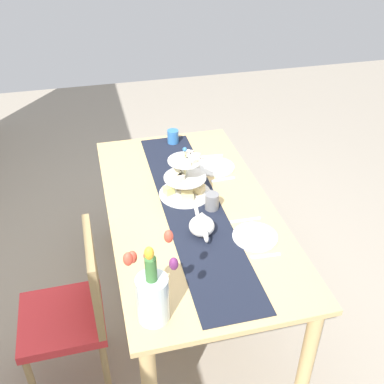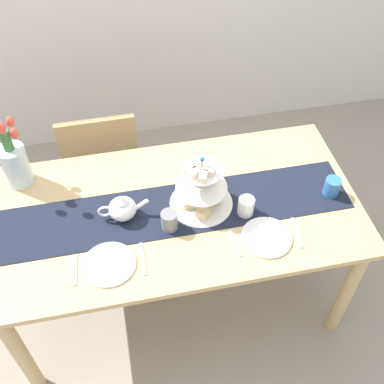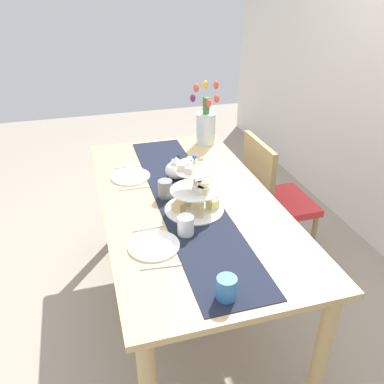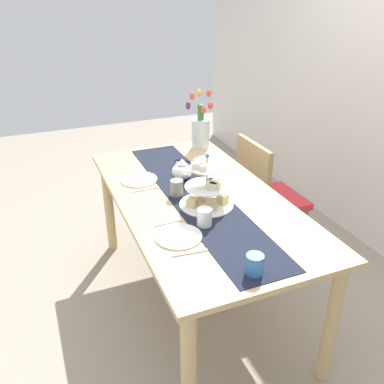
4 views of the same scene
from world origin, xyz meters
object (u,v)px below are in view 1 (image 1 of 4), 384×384
(fork_right, at_px, (223,179))
(mug_grey, at_px, (212,201))
(teapot, at_px, (202,225))
(tiered_cake_stand, at_px, (185,180))
(mug_white_text, at_px, (193,169))
(mug_orange, at_px, (173,137))
(tulip_vase, at_px, (153,293))
(dinner_plate_right, at_px, (216,167))
(chair_left, at_px, (75,307))
(fork_left, at_px, (265,256))
(knife_right, at_px, (210,156))
(dinner_plate_left, at_px, (255,237))
(knife_left, at_px, (245,220))
(dining_table, at_px, (190,222))

(fork_right, distance_m, mug_grey, 0.31)
(teapot, bearing_deg, tiered_cake_stand, 0.14)
(teapot, relative_size, mug_white_text, 2.51)
(mug_white_text, height_order, mug_orange, same)
(tulip_vase, bearing_deg, dinner_plate_right, -28.31)
(chair_left, xyz_separation_m, fork_left, (-0.15, -0.93, 0.27))
(fork_left, height_order, mug_orange, mug_orange)
(chair_left, xyz_separation_m, teapot, (0.08, -0.68, 0.33))
(chair_left, relative_size, tiered_cake_stand, 2.99)
(dinner_plate_right, distance_m, knife_right, 0.15)
(chair_left, relative_size, dinner_plate_left, 3.96)
(knife_left, bearing_deg, chair_left, 98.43)
(teapot, height_order, dinner_plate_left, teapot)
(fork_left, bearing_deg, dinner_plate_left, 0.00)
(mug_grey, bearing_deg, dining_table, 67.55)
(dining_table, relative_size, teapot, 7.33)
(chair_left, relative_size, knife_left, 5.35)
(chair_left, bearing_deg, knife_left, -81.57)
(mug_grey, bearing_deg, teapot, 151.13)
(mug_white_text, relative_size, mug_orange, 1.00)
(dining_table, bearing_deg, fork_left, -151.81)
(fork_left, relative_size, fork_right, 1.00)
(dining_table, height_order, tulip_vase, tulip_vase)
(fork_left, distance_m, mug_orange, 1.25)
(dining_table, distance_m, chair_left, 0.77)
(dining_table, xyz_separation_m, mug_grey, (-0.05, -0.11, 0.16))
(tulip_vase, distance_m, mug_grey, 0.81)
(knife_left, height_order, mug_white_text, mug_white_text)
(fork_left, relative_size, dinner_plate_right, 0.65)
(fork_left, xyz_separation_m, knife_left, (0.29, 0.00, 0.00))
(teapot, height_order, mug_grey, teapot)
(mug_grey, height_order, mug_white_text, mug_grey)
(teapot, xyz_separation_m, mug_white_text, (0.56, -0.10, -0.01))
(tulip_vase, height_order, dinner_plate_right, tulip_vase)
(knife_left, xyz_separation_m, knife_right, (0.70, 0.00, 0.00))
(tulip_vase, xyz_separation_m, mug_grey, (0.67, -0.44, -0.09))
(chair_left, distance_m, dinner_plate_left, 0.97)
(knife_left, distance_m, mug_grey, 0.21)
(knife_left, height_order, dinner_plate_right, dinner_plate_right)
(dining_table, distance_m, teapot, 0.30)
(chair_left, distance_m, mug_white_text, 1.05)
(mug_grey, bearing_deg, mug_orange, 3.51)
(teapot, xyz_separation_m, fork_right, (0.47, -0.26, -0.06))
(dinner_plate_left, height_order, fork_left, dinner_plate_left)
(dining_table, xyz_separation_m, teapot, (-0.25, 0.00, 0.17))
(tiered_cake_stand, bearing_deg, dinner_plate_right, -46.77)
(dining_table, relative_size, chair_left, 1.92)
(tiered_cake_stand, xyz_separation_m, fork_right, (0.10, -0.26, -0.09))
(tiered_cake_stand, distance_m, mug_grey, 0.21)
(tiered_cake_stand, relative_size, tulip_vase, 0.71)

